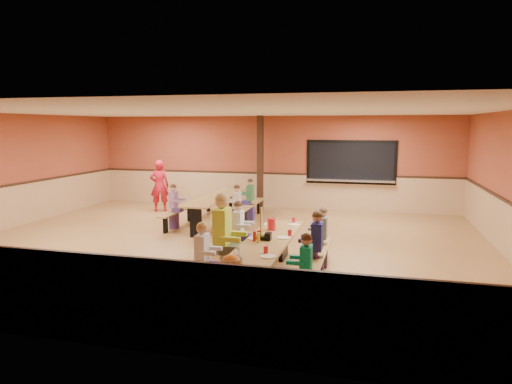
# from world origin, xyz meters

# --- Properties ---
(ground) EXTENTS (12.00, 12.00, 0.00)m
(ground) POSITION_xyz_m (0.00, 0.00, 0.00)
(ground) COLOR olive
(ground) RESTS_ON ground
(room_envelope) EXTENTS (12.04, 10.04, 3.02)m
(room_envelope) POSITION_xyz_m (0.00, 0.00, 0.69)
(room_envelope) COLOR #9C472D
(room_envelope) RESTS_ON ground
(kitchen_pass_through) EXTENTS (2.78, 0.28, 1.38)m
(kitchen_pass_through) POSITION_xyz_m (2.60, 4.96, 1.49)
(kitchen_pass_through) COLOR black
(kitchen_pass_through) RESTS_ON ground
(structural_post) EXTENTS (0.18, 0.18, 3.00)m
(structural_post) POSITION_xyz_m (-0.20, 4.40, 1.50)
(structural_post) COLOR black
(structural_post) RESTS_ON ground
(cafeteria_table_main) EXTENTS (1.91, 3.70, 0.74)m
(cafeteria_table_main) POSITION_xyz_m (1.57, -2.31, 0.53)
(cafeteria_table_main) COLOR olive
(cafeteria_table_main) RESTS_ON ground
(cafeteria_table_second) EXTENTS (1.91, 3.70, 0.74)m
(cafeteria_table_second) POSITION_xyz_m (-0.92, 2.25, 0.53)
(cafeteria_table_second) COLOR olive
(cafeteria_table_second) RESTS_ON ground
(seated_child_white_left) EXTENTS (0.36, 0.29, 1.18)m
(seated_child_white_left) POSITION_xyz_m (0.74, -3.16, 0.59)
(seated_child_white_left) COLOR silver
(seated_child_white_left) RESTS_ON ground
(seated_adult_yellow) EXTENTS (0.51, 0.42, 1.49)m
(seated_adult_yellow) POSITION_xyz_m (0.74, -2.18, 0.75)
(seated_adult_yellow) COLOR #B6C92B
(seated_adult_yellow) RESTS_ON ground
(seated_child_grey_left) EXTENTS (0.36, 0.30, 1.20)m
(seated_child_grey_left) POSITION_xyz_m (0.74, -1.19, 0.60)
(seated_child_grey_left) COLOR silver
(seated_child_grey_left) RESTS_ON ground
(seated_child_teal_right) EXTENTS (0.34, 0.28, 1.15)m
(seated_child_teal_right) POSITION_xyz_m (2.39, -3.33, 0.57)
(seated_child_teal_right) COLOR #0B8663
(seated_child_teal_right) RESTS_ON ground
(seated_child_navy_right) EXTENTS (0.38, 0.31, 1.24)m
(seated_child_navy_right) POSITION_xyz_m (2.39, -2.04, 0.62)
(seated_child_navy_right) COLOR navy
(seated_child_navy_right) RESTS_ON ground
(seated_child_char_right) EXTENTS (0.33, 0.27, 1.13)m
(seated_child_char_right) POSITION_xyz_m (2.39, -1.14, 0.57)
(seated_child_char_right) COLOR #585B63
(seated_child_char_right) RESTS_ON ground
(seated_child_purple_sec) EXTENTS (0.35, 0.28, 1.16)m
(seated_child_purple_sec) POSITION_xyz_m (-1.74, 1.21, 0.58)
(seated_child_purple_sec) COLOR #8B5C87
(seated_child_purple_sec) RESTS_ON ground
(seated_child_green_sec) EXTENTS (0.35, 0.29, 1.17)m
(seated_child_green_sec) POSITION_xyz_m (-0.09, 2.79, 0.59)
(seated_child_green_sec) COLOR #306D40
(seated_child_green_sec) RESTS_ON ground
(seated_child_tan_sec) EXTENTS (0.35, 0.28, 1.16)m
(seated_child_tan_sec) POSITION_xyz_m (-0.09, 1.48, 0.58)
(seated_child_tan_sec) COLOR beige
(seated_child_tan_sec) RESTS_ON ground
(standing_woman) EXTENTS (0.69, 0.58, 1.62)m
(standing_woman) POSITION_xyz_m (-3.22, 3.40, 0.81)
(standing_woman) COLOR red
(standing_woman) RESTS_ON ground
(punch_pitcher) EXTENTS (0.16, 0.16, 0.22)m
(punch_pitcher) POSITION_xyz_m (1.47, -1.47, 0.85)
(punch_pitcher) COLOR red
(punch_pitcher) RESTS_ON cafeteria_table_main
(chip_bowl) EXTENTS (0.32, 0.32, 0.15)m
(chip_bowl) POSITION_xyz_m (1.41, -3.80, 0.81)
(chip_bowl) COLOR orange
(chip_bowl) RESTS_ON cafeteria_table_main
(napkin_dispenser) EXTENTS (0.10, 0.14, 0.13)m
(napkin_dispenser) POSITION_xyz_m (1.58, -2.22, 0.80)
(napkin_dispenser) COLOR black
(napkin_dispenser) RESTS_ON cafeteria_table_main
(condiment_mustard) EXTENTS (0.06, 0.06, 0.17)m
(condiment_mustard) POSITION_xyz_m (1.46, -2.44, 0.82)
(condiment_mustard) COLOR yellow
(condiment_mustard) RESTS_ON cafeteria_table_main
(condiment_ketchup) EXTENTS (0.06, 0.06, 0.17)m
(condiment_ketchup) POSITION_xyz_m (1.37, -2.36, 0.82)
(condiment_ketchup) COLOR #B2140F
(condiment_ketchup) RESTS_ON cafeteria_table_main
(table_paddle) EXTENTS (0.16, 0.16, 0.56)m
(table_paddle) POSITION_xyz_m (1.45, -2.19, 0.88)
(table_paddle) COLOR black
(table_paddle) RESTS_ON cafeteria_table_main
(place_settings) EXTENTS (0.65, 3.30, 0.11)m
(place_settings) POSITION_xyz_m (1.57, -2.31, 0.80)
(place_settings) COLOR beige
(place_settings) RESTS_ON cafeteria_table_main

